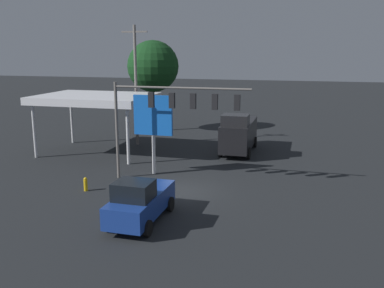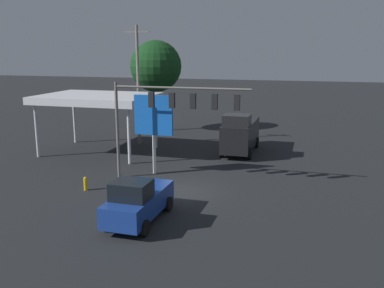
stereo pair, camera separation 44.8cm
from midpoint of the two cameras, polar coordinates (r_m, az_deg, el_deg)
The scene contains 9 objects.
ground_plane at distance 27.04m, azimuth -1.57°, elevation -6.30°, with size 200.00×200.00×0.00m, color black.
traffic_signal_assembly at distance 27.79m, azimuth -3.12°, elevation 5.02°, with size 9.15×0.43×6.61m.
utility_pole at distance 39.58m, azimuth -7.82°, elevation 8.05°, with size 2.40×0.26×10.83m.
gas_station_canopy at distance 37.15m, azimuth -13.07°, elevation 5.85°, with size 9.40×7.10×4.97m.
price_sign at distance 29.96m, azimuth -5.64°, elevation 3.46°, with size 2.78×0.27×5.63m.
pickup_parked at distance 22.24m, azimuth -7.54°, elevation -7.60°, with size 2.32×5.23×2.40m.
delivery_truck at distance 36.76m, azimuth 5.89°, elevation 1.44°, with size 2.57×6.80×3.58m.
street_tree at distance 46.07m, azimuth -5.51°, elevation 10.26°, with size 5.44×5.44×9.67m.
fire_hydrant at distance 27.83m, azimuth -14.45°, elevation -5.20°, with size 0.24×0.24×0.88m.
Camera 1 is at (-7.02, 24.61, 8.73)m, focal length 40.00 mm.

